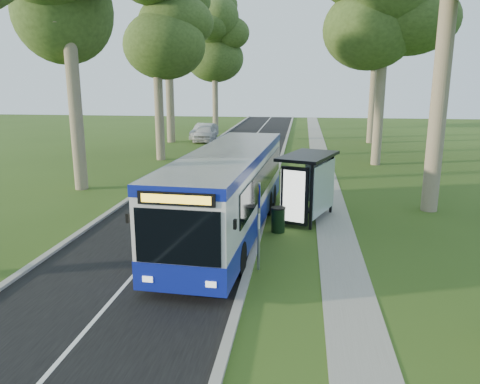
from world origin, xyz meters
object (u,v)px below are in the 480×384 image
Objects in this scene: bus_shelter at (311,176)px; litter_bin at (278,219)px; bus_stop_sign at (259,217)px; car_silver at (204,132)px; bus at (228,192)px; car_white at (205,133)px.

litter_bin is (-1.28, -1.54, -1.49)m from bus_shelter.
bus_stop_sign is 0.59× the size of car_silver.
car_silver is (-7.05, 29.00, -0.91)m from bus.
car_silver is (-10.24, 26.95, -1.21)m from bus_shelter.
bus_stop_sign is 4.10m from litter_bin.
bus_shelter is 28.86m from car_silver.
bus_stop_sign reaches higher than litter_bin.
bus is at bearing 105.13° from bus_stop_sign.
litter_bin is at bearing -67.58° from car_silver.
car_white is at bearing -70.20° from car_silver.
bus is 3.39× the size of bus_shelter.
bus is 12.39× the size of litter_bin.
car_silver reaches higher than litter_bin.
bus is 3.80m from bus_shelter.
bus reaches higher than car_silver.
bus reaches higher than car_white.
bus_stop_sign reaches higher than car_white.
litter_bin is at bearing -109.70° from bus_shelter.
car_white is at bearing 96.01° from bus_stop_sign.
bus_shelter is (3.19, 2.05, 0.30)m from bus.
bus_shelter is 3.66× the size of litter_bin.
bus_stop_sign is (1.50, -3.38, 0.04)m from bus.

